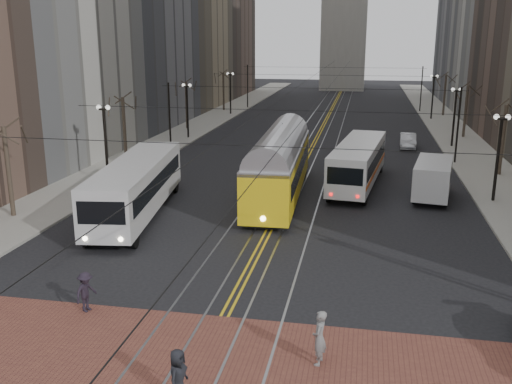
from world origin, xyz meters
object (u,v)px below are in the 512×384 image
at_px(sedan_grey, 348,171).
at_px(pedestrian_b, 319,338).
at_px(rear_bus, 358,165).
at_px(pedestrian_a, 178,376).
at_px(sedan_silver, 408,141).
at_px(pedestrian_d, 86,292).
at_px(streetcar, 279,171).
at_px(cargo_van, 433,180).
at_px(transit_bus, 137,189).

height_order(sedan_grey, pedestrian_b, pedestrian_b).
relative_size(rear_bus, pedestrian_a, 7.15).
height_order(sedan_silver, pedestrian_d, pedestrian_d).
bearing_deg(sedan_silver, pedestrian_b, -95.51).
xyz_separation_m(pedestrian_a, pedestrian_d, (-5.48, 4.95, -0.03)).
relative_size(streetcar, pedestrian_b, 8.13).
height_order(pedestrian_a, pedestrian_d, pedestrian_a).
xyz_separation_m(cargo_van, pedestrian_b, (-5.84, -21.83, -0.32)).
relative_size(sedan_grey, pedestrian_d, 2.96).
relative_size(transit_bus, pedestrian_a, 7.91).
bearing_deg(pedestrian_b, cargo_van, 171.67).
bearing_deg(rear_bus, pedestrian_d, -107.82).
relative_size(rear_bus, pedestrian_d, 7.40).
xyz_separation_m(rear_bus, cargo_van, (5.04, -2.59, -0.30)).
distance_m(transit_bus, sedan_grey, 16.70).
xyz_separation_m(sedan_grey, pedestrian_b, (-0.07, -25.64, 0.14)).
bearing_deg(streetcar, pedestrian_a, -90.84).
height_order(transit_bus, cargo_van, transit_bus).
distance_m(pedestrian_b, pedestrian_d, 9.69).
bearing_deg(rear_bus, streetcar, -135.36).
relative_size(pedestrian_a, pedestrian_b, 0.89).
xyz_separation_m(cargo_van, pedestrian_d, (-15.30, -19.74, -0.45)).
bearing_deg(pedestrian_a, cargo_van, -14.36).
height_order(rear_bus, pedestrian_a, rear_bus).
bearing_deg(rear_bus, sedan_grey, 127.72).
height_order(rear_bus, sedan_silver, rear_bus).
height_order(sedan_silver, pedestrian_a, pedestrian_a).
bearing_deg(cargo_van, streetcar, -162.64).
xyz_separation_m(rear_bus, pedestrian_d, (-10.26, -22.33, -0.76)).
distance_m(pedestrian_a, pedestrian_b, 4.90).
height_order(streetcar, pedestrian_d, streetcar).
bearing_deg(transit_bus, streetcar, 28.84).
bearing_deg(rear_bus, transit_bus, -136.09).
height_order(transit_bus, sedan_silver, transit_bus).
bearing_deg(pedestrian_a, pedestrian_d, 55.26).
relative_size(transit_bus, pedestrian_b, 7.07).
height_order(pedestrian_a, pedestrian_b, pedestrian_b).
bearing_deg(pedestrian_a, sedan_grey, -0.75).
relative_size(cargo_van, pedestrian_b, 3.05).
bearing_deg(pedestrian_d, pedestrian_a, -116.50).
distance_m(streetcar, pedestrian_d, 18.98).
distance_m(streetcar, pedestrian_b, 20.85).
bearing_deg(sedan_grey, rear_bus, -62.55).
xyz_separation_m(rear_bus, pedestrian_a, (-4.78, -27.28, -0.73)).
distance_m(transit_bus, sedan_silver, 31.43).
distance_m(cargo_van, sedan_grey, 6.93).
height_order(streetcar, sedan_silver, streetcar).
relative_size(rear_bus, cargo_van, 2.09).
distance_m(rear_bus, sedan_grey, 1.62).
distance_m(rear_bus, sedan_silver, 16.67).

